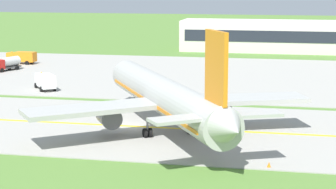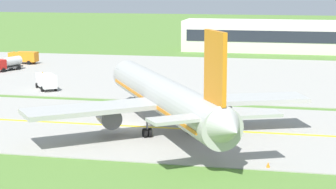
# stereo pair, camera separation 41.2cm
# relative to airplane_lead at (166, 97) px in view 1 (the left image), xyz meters

# --- Properties ---
(ground_plane) EXTENTS (500.00, 500.00, 0.00)m
(ground_plane) POSITION_rel_airplane_lead_xyz_m (-4.35, 2.01, -4.13)
(ground_plane) COLOR #517A33
(taxiway_strip) EXTENTS (240.00, 28.00, 0.10)m
(taxiway_strip) POSITION_rel_airplane_lead_xyz_m (-4.35, 2.01, -4.08)
(taxiway_strip) COLOR #9E9B93
(taxiway_strip) RESTS_ON ground
(apron_pad) EXTENTS (140.00, 52.00, 0.10)m
(apron_pad) POSITION_rel_airplane_lead_xyz_m (5.65, 44.01, -4.08)
(apron_pad) COLOR #9E9B93
(apron_pad) RESTS_ON ground
(taxiway_centreline) EXTENTS (220.00, 0.60, 0.01)m
(taxiway_centreline) POSITION_rel_airplane_lead_xyz_m (-4.35, 2.01, -4.03)
(taxiway_centreline) COLOR yellow
(taxiway_centreline) RESTS_ON taxiway_strip
(airplane_lead) EXTENTS (29.95, 35.98, 12.70)m
(airplane_lead) POSITION_rel_airplane_lead_xyz_m (0.00, 0.00, 0.00)
(airplane_lead) COLOR #ADADA8
(airplane_lead) RESTS_ON ground
(service_truck_baggage) EXTENTS (6.09, 2.58, 2.60)m
(service_truck_baggage) POSITION_rel_airplane_lead_xyz_m (-41.37, 51.32, -2.60)
(service_truck_baggage) COLOR orange
(service_truck_baggage) RESTS_ON ground
(service_truck_fuel) EXTENTS (5.22, 6.04, 2.60)m
(service_truck_fuel) POSITION_rel_airplane_lead_xyz_m (-24.48, 23.45, -2.60)
(service_truck_fuel) COLOR silver
(service_truck_fuel) RESTS_ON ground
(service_truck_catering) EXTENTS (3.95, 6.34, 2.65)m
(service_truck_catering) POSITION_rel_airplane_lead_xyz_m (-40.06, 41.57, -2.60)
(service_truck_catering) COLOR red
(service_truck_catering) RESTS_ON ground
(terminal_building) EXTENTS (68.69, 11.48, 8.69)m
(terminal_building) POSITION_rel_airplane_lead_xyz_m (20.55, 86.06, -0.37)
(terminal_building) COLOR beige
(terminal_building) RESTS_ON ground
(traffic_cone_near_edge) EXTENTS (0.44, 0.44, 0.60)m
(traffic_cone_near_edge) POSITION_rel_airplane_lead_xyz_m (12.13, -11.18, -3.83)
(traffic_cone_near_edge) COLOR orange
(traffic_cone_near_edge) RESTS_ON ground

